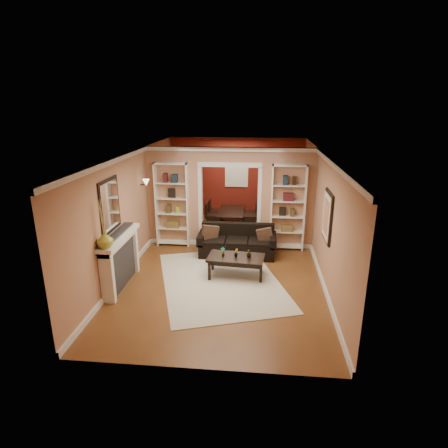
# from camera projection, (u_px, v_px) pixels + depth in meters

# --- Properties ---
(floor) EXTENTS (8.00, 8.00, 0.00)m
(floor) POSITION_uv_depth(u_px,v_px,m) (225.00, 261.00, 9.38)
(floor) COLOR brown
(floor) RESTS_ON ground
(ceiling) EXTENTS (8.00, 8.00, 0.00)m
(ceiling) POSITION_uv_depth(u_px,v_px,m) (226.00, 153.00, 8.55)
(ceiling) COLOR white
(ceiling) RESTS_ON ground
(wall_back) EXTENTS (8.00, 0.00, 8.00)m
(wall_back) POSITION_uv_depth(u_px,v_px,m) (237.00, 178.00, 12.75)
(wall_back) COLOR tan
(wall_back) RESTS_ON ground
(wall_front) EXTENTS (8.00, 0.00, 8.00)m
(wall_front) POSITION_uv_depth(u_px,v_px,m) (198.00, 288.00, 5.18)
(wall_front) COLOR tan
(wall_front) RESTS_ON ground
(wall_left) EXTENTS (0.00, 8.00, 8.00)m
(wall_left) POSITION_uv_depth(u_px,v_px,m) (134.00, 207.00, 9.17)
(wall_left) COLOR tan
(wall_left) RESTS_ON ground
(wall_right) EXTENTS (0.00, 8.00, 8.00)m
(wall_right) POSITION_uv_depth(u_px,v_px,m) (321.00, 212.00, 8.75)
(wall_right) COLOR tan
(wall_right) RESTS_ON ground
(partition_wall) EXTENTS (4.50, 0.15, 2.70)m
(partition_wall) POSITION_uv_depth(u_px,v_px,m) (230.00, 198.00, 10.10)
(partition_wall) COLOR tan
(partition_wall) RESTS_ON floor
(red_back_panel) EXTENTS (4.44, 0.04, 2.64)m
(red_back_panel) POSITION_uv_depth(u_px,v_px,m) (237.00, 179.00, 12.73)
(red_back_panel) COLOR maroon
(red_back_panel) RESTS_ON floor
(dining_window) EXTENTS (0.78, 0.03, 0.98)m
(dining_window) POSITION_uv_depth(u_px,v_px,m) (237.00, 173.00, 12.62)
(dining_window) COLOR #8CA5CC
(dining_window) RESTS_ON wall_back
(area_rug) EXTENTS (3.45, 4.09, 0.01)m
(area_rug) POSITION_uv_depth(u_px,v_px,m) (220.00, 280.00, 8.38)
(area_rug) COLOR beige
(area_rug) RESTS_ON floor
(sofa) EXTENTS (2.00, 0.86, 0.78)m
(sofa) POSITION_uv_depth(u_px,v_px,m) (237.00, 241.00, 9.66)
(sofa) COLOR black
(sofa) RESTS_ON floor
(pillow_left) EXTENTS (0.45, 0.34, 0.44)m
(pillow_left) POSITION_uv_depth(u_px,v_px,m) (210.00, 233.00, 9.64)
(pillow_left) COLOR brown
(pillow_left) RESTS_ON sofa
(pillow_right) EXTENTS (0.39, 0.14, 0.39)m
(pillow_right) POSITION_uv_depth(u_px,v_px,m) (265.00, 235.00, 9.52)
(pillow_right) COLOR brown
(pillow_right) RESTS_ON sofa
(coffee_table) EXTENTS (1.32, 0.79, 0.48)m
(coffee_table) POSITION_uv_depth(u_px,v_px,m) (236.00, 266.00, 8.52)
(coffee_table) COLOR black
(coffee_table) RESTS_ON floor
(plant_left) EXTENTS (0.13, 0.11, 0.22)m
(plant_left) POSITION_uv_depth(u_px,v_px,m) (223.00, 252.00, 8.44)
(plant_left) COLOR #336626
(plant_left) RESTS_ON coffee_table
(plant_center) EXTENTS (0.10, 0.11, 0.19)m
(plant_center) POSITION_uv_depth(u_px,v_px,m) (236.00, 253.00, 8.42)
(plant_center) COLOR #336626
(plant_center) RESTS_ON coffee_table
(plant_right) EXTENTS (0.14, 0.14, 0.20)m
(plant_right) POSITION_uv_depth(u_px,v_px,m) (249.00, 253.00, 8.39)
(plant_right) COLOR #336626
(plant_right) RESTS_ON coffee_table
(bookshelf_left) EXTENTS (0.90, 0.30, 2.30)m
(bookshelf_left) POSITION_uv_depth(u_px,v_px,m) (172.00, 205.00, 10.14)
(bookshelf_left) COLOR white
(bookshelf_left) RESTS_ON floor
(bookshelf_right) EXTENTS (0.90, 0.30, 2.30)m
(bookshelf_right) POSITION_uv_depth(u_px,v_px,m) (288.00, 208.00, 9.85)
(bookshelf_right) COLOR white
(bookshelf_right) RESTS_ON floor
(fireplace) EXTENTS (0.32, 1.70, 1.16)m
(fireplace) POSITION_uv_depth(u_px,v_px,m) (121.00, 261.00, 7.98)
(fireplace) COLOR white
(fireplace) RESTS_ON floor
(vase) EXTENTS (0.33, 0.33, 0.32)m
(vase) POSITION_uv_depth(u_px,v_px,m) (105.00, 240.00, 7.08)
(vase) COLOR #9DA234
(vase) RESTS_ON fireplace
(mirror) EXTENTS (0.03, 0.95, 1.10)m
(mirror) POSITION_uv_depth(u_px,v_px,m) (110.00, 205.00, 7.61)
(mirror) COLOR silver
(mirror) RESTS_ON wall_left
(wall_sconce) EXTENTS (0.18, 0.18, 0.22)m
(wall_sconce) POSITION_uv_depth(u_px,v_px,m) (144.00, 184.00, 9.54)
(wall_sconce) COLOR #FFE0A5
(wall_sconce) RESTS_ON wall_left
(framed_art) EXTENTS (0.04, 0.85, 1.05)m
(framed_art) POSITION_uv_depth(u_px,v_px,m) (327.00, 216.00, 7.75)
(framed_art) COLOR black
(framed_art) RESTS_ON wall_right
(dining_table) EXTENTS (1.45, 0.81, 0.51)m
(dining_table) POSITION_uv_depth(u_px,v_px,m) (232.00, 218.00, 12.00)
(dining_table) COLOR black
(dining_table) RESTS_ON floor
(dining_chair_nw) EXTENTS (0.54, 0.54, 0.86)m
(dining_chair_nw) POSITION_uv_depth(u_px,v_px,m) (214.00, 215.00, 11.71)
(dining_chair_nw) COLOR black
(dining_chair_nw) RESTS_ON floor
(dining_chair_ne) EXTENTS (0.59, 0.59, 0.90)m
(dining_chair_ne) POSITION_uv_depth(u_px,v_px,m) (249.00, 216.00, 11.61)
(dining_chair_ne) COLOR black
(dining_chair_ne) RESTS_ON floor
(dining_chair_sw) EXTENTS (0.45, 0.45, 0.80)m
(dining_chair_sw) POSITION_uv_depth(u_px,v_px,m) (216.00, 211.00, 12.29)
(dining_chair_sw) COLOR black
(dining_chair_sw) RESTS_ON floor
(dining_chair_se) EXTENTS (0.43, 0.43, 0.78)m
(dining_chair_se) POSITION_uv_depth(u_px,v_px,m) (250.00, 212.00, 12.19)
(dining_chair_se) COLOR black
(dining_chair_se) RESTS_ON floor
(chandelier) EXTENTS (0.50, 0.50, 0.30)m
(chandelier) POSITION_uv_depth(u_px,v_px,m) (234.00, 164.00, 11.31)
(chandelier) COLOR #352518
(chandelier) RESTS_ON ceiling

